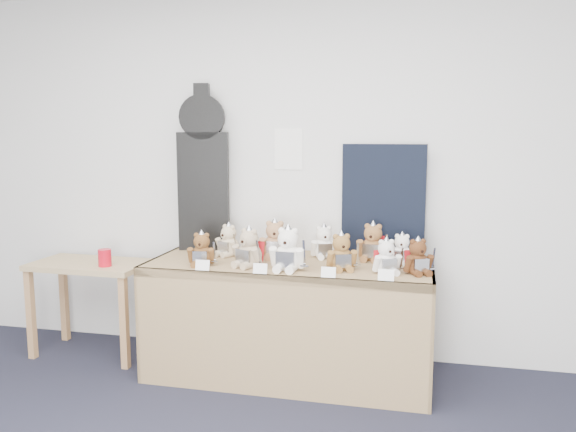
% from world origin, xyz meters
% --- Properties ---
extents(room_shell, '(6.00, 6.00, 6.00)m').
position_xyz_m(room_shell, '(0.12, 2.49, 1.54)').
color(room_shell, silver).
rests_on(room_shell, floor).
extents(display_table, '(1.91, 0.81, 0.79)m').
position_xyz_m(display_table, '(0.22, 2.00, 0.62)').
color(display_table, olive).
rests_on(display_table, floor).
extents(side_table, '(0.86, 0.50, 0.71)m').
position_xyz_m(side_table, '(-1.31, 2.11, 0.58)').
color(side_table, '#A38157').
rests_on(side_table, floor).
extents(guitar_case, '(0.39, 0.19, 1.22)m').
position_xyz_m(guitar_case, '(-0.50, 2.37, 1.39)').
color(guitar_case, black).
rests_on(guitar_case, display_table).
extents(navy_board, '(0.59, 0.10, 0.79)m').
position_xyz_m(navy_board, '(0.82, 2.43, 1.19)').
color(navy_board, black).
rests_on(navy_board, display_table).
extents(red_cup, '(0.09, 0.09, 0.12)m').
position_xyz_m(red_cup, '(-1.13, 2.02, 0.77)').
color(red_cup, red).
rests_on(red_cup, side_table).
extents(teddy_front_far_left, '(0.21, 0.17, 0.25)m').
position_xyz_m(teddy_front_far_left, '(-0.32, 1.85, 0.89)').
color(teddy_front_far_left, brown).
rests_on(teddy_front_far_left, display_table).
extents(teddy_front_left, '(0.23, 0.23, 0.29)m').
position_xyz_m(teddy_front_left, '(-0.01, 1.88, 0.91)').
color(teddy_front_left, tan).
rests_on(teddy_front_left, display_table).
extents(teddy_front_centre, '(0.26, 0.21, 0.31)m').
position_xyz_m(teddy_front_centre, '(0.26, 1.84, 0.92)').
color(teddy_front_centre, white).
rests_on(teddy_front_centre, display_table).
extents(teddy_front_right, '(0.22, 0.21, 0.27)m').
position_xyz_m(teddy_front_right, '(0.59, 1.92, 0.90)').
color(teddy_front_right, olive).
rests_on(teddy_front_right, display_table).
extents(teddy_front_far_right, '(0.20, 0.20, 0.25)m').
position_xyz_m(teddy_front_far_right, '(0.88, 1.89, 0.89)').
color(teddy_front_far_right, white).
rests_on(teddy_front_far_right, display_table).
extents(teddy_front_end, '(0.21, 0.20, 0.25)m').
position_xyz_m(teddy_front_end, '(1.07, 1.92, 0.89)').
color(teddy_front_end, '#53311C').
rests_on(teddy_front_end, display_table).
extents(teddy_back_left, '(0.20, 0.20, 0.26)m').
position_xyz_m(teddy_back_left, '(-0.25, 2.18, 0.90)').
color(teddy_back_left, beige).
rests_on(teddy_back_left, display_table).
extents(teddy_back_centre_left, '(0.25, 0.22, 0.30)m').
position_xyz_m(teddy_back_centre_left, '(0.09, 2.18, 0.91)').
color(teddy_back_centre_left, '#A97B54').
rests_on(teddy_back_centre_left, display_table).
extents(teddy_back_centre_right, '(0.22, 0.20, 0.26)m').
position_xyz_m(teddy_back_centre_right, '(0.43, 2.26, 0.90)').
color(teddy_back_centre_right, white).
rests_on(teddy_back_centre_right, display_table).
extents(teddy_back_right, '(0.24, 0.21, 0.29)m').
position_xyz_m(teddy_back_right, '(0.77, 2.25, 0.91)').
color(teddy_back_right, olive).
rests_on(teddy_back_right, display_table).
extents(teddy_back_end, '(0.19, 0.15, 0.23)m').
position_xyz_m(teddy_back_end, '(0.96, 2.18, 0.89)').
color(teddy_back_end, white).
rests_on(teddy_back_end, display_table).
extents(entry_card_a, '(0.09, 0.02, 0.07)m').
position_xyz_m(entry_card_a, '(-0.26, 1.71, 0.83)').
color(entry_card_a, white).
rests_on(entry_card_a, display_table).
extents(entry_card_b, '(0.09, 0.02, 0.06)m').
position_xyz_m(entry_card_b, '(0.12, 1.70, 0.83)').
color(entry_card_b, white).
rests_on(entry_card_b, display_table).
extents(entry_card_c, '(0.09, 0.02, 0.06)m').
position_xyz_m(entry_card_c, '(0.54, 1.70, 0.83)').
color(entry_card_c, white).
rests_on(entry_card_c, display_table).
extents(entry_card_d, '(0.09, 0.02, 0.07)m').
position_xyz_m(entry_card_d, '(0.88, 1.70, 0.83)').
color(entry_card_d, white).
rests_on(entry_card_d, display_table).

